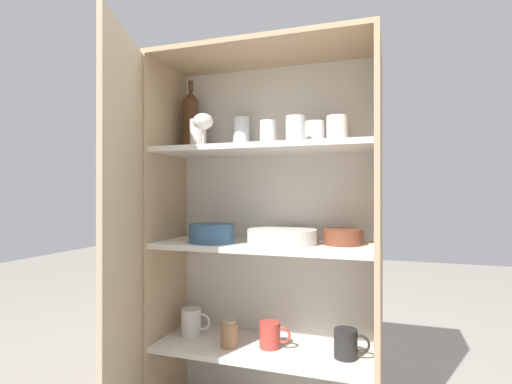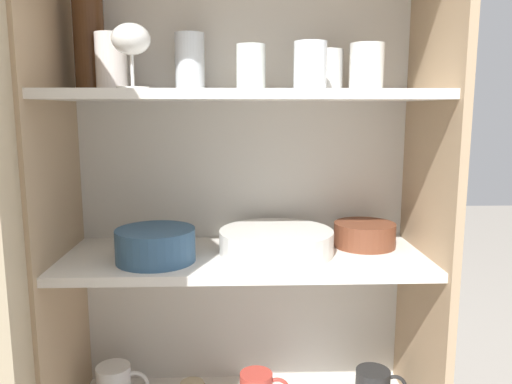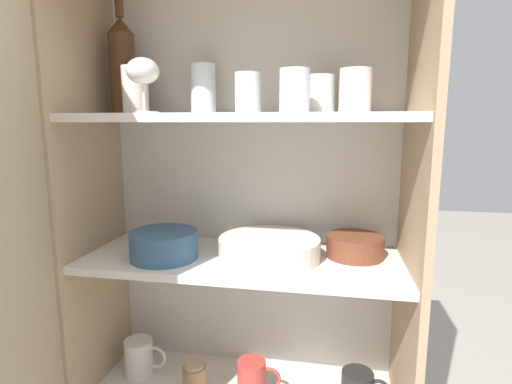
{
  "view_description": "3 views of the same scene",
  "coord_description": "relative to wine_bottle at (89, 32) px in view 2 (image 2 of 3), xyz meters",
  "views": [
    {
      "loc": [
        0.45,
        -1.26,
        0.85
      ],
      "look_at": [
        -0.02,
        0.13,
        0.85
      ],
      "focal_mm": 28.0,
      "sensor_mm": 36.0,
      "label": 1
    },
    {
      "loc": [
        -0.01,
        -0.93,
        0.98
      ],
      "look_at": [
        0.03,
        0.13,
        0.8
      ],
      "focal_mm": 35.0,
      "sensor_mm": 36.0,
      "label": 2
    },
    {
      "loc": [
        0.22,
        -0.8,
        1.0
      ],
      "look_at": [
        0.04,
        0.16,
        0.83
      ],
      "focal_mm": 28.0,
      "sensor_mm": 36.0,
      "label": 3
    }
  ],
  "objects": [
    {
      "name": "shelf_board_upper",
      "position": [
        0.34,
        -0.07,
        -0.14
      ],
      "size": [
        0.8,
        0.3,
        0.02
      ],
      "primitive_type": "cube",
      "color": "silver"
    },
    {
      "name": "cupboard_door",
      "position": [
        -0.0,
        -0.44,
        -0.47
      ],
      "size": [
        0.16,
        0.4,
        1.36
      ],
      "color": "tan",
      "rests_on": "ground_plane"
    },
    {
      "name": "tumbler_glass_5",
      "position": [
        0.22,
        0.02,
        -0.06
      ],
      "size": [
        0.07,
        0.07,
        0.13
      ],
      "color": "white",
      "rests_on": "shelf_board_upper"
    },
    {
      "name": "cupboard_side_right",
      "position": [
        0.75,
        -0.07,
        -0.47
      ],
      "size": [
        0.02,
        0.34,
        1.36
      ],
      "primitive_type": "cube",
      "color": "tan",
      "rests_on": "ground_plane"
    },
    {
      "name": "tumbler_glass_2",
      "position": [
        0.48,
        -0.13,
        -0.08
      ],
      "size": [
        0.07,
        0.07,
        0.1
      ],
      "color": "white",
      "rests_on": "shelf_board_upper"
    },
    {
      "name": "mixing_bowl_large",
      "position": [
        0.15,
        -0.12,
        -0.45
      ],
      "size": [
        0.17,
        0.17,
        0.07
      ],
      "color": "#33567A",
      "rests_on": "shelf_board_middle"
    },
    {
      "name": "shelf_board_middle",
      "position": [
        0.34,
        -0.07,
        -0.5
      ],
      "size": [
        0.8,
        0.3,
        0.02
      ],
      "primitive_type": "cube",
      "color": "silver"
    },
    {
      "name": "tumbler_glass_3",
      "position": [
        0.36,
        -0.06,
        -0.08
      ],
      "size": [
        0.06,
        0.06,
        0.1
      ],
      "color": "white",
      "rests_on": "shelf_board_upper"
    },
    {
      "name": "tumbler_glass_1",
      "position": [
        0.06,
        -0.05,
        -0.07
      ],
      "size": [
        0.07,
        0.07,
        0.12
      ],
      "color": "silver",
      "rests_on": "shelf_board_upper"
    },
    {
      "name": "cupboard_back_panel",
      "position": [
        0.34,
        0.09,
        -0.47
      ],
      "size": [
        0.84,
        0.02,
        1.36
      ],
      "primitive_type": "cube",
      "color": "silver",
      "rests_on": "ground_plane"
    },
    {
      "name": "serving_bowl_small",
      "position": [
        0.63,
        -0.02,
        -0.46
      ],
      "size": [
        0.14,
        0.14,
        0.06
      ],
      "color": "brown",
      "rests_on": "shelf_board_middle"
    },
    {
      "name": "wine_glass_0",
      "position": [
        0.12,
        -0.12,
        -0.04
      ],
      "size": [
        0.08,
        0.08,
        0.13
      ],
      "color": "white",
      "rests_on": "shelf_board_upper"
    },
    {
      "name": "tumbler_glass_4",
      "position": [
        0.52,
        -0.01,
        -0.08
      ],
      "size": [
        0.08,
        0.08,
        0.09
      ],
      "color": "white",
      "rests_on": "shelf_board_upper"
    },
    {
      "name": "tumbler_glass_0",
      "position": [
        0.61,
        -0.05,
        -0.08
      ],
      "size": [
        0.07,
        0.07,
        0.1
      ],
      "color": "white",
      "rests_on": "shelf_board_upper"
    },
    {
      "name": "cupboard_side_left",
      "position": [
        -0.07,
        -0.07,
        -0.47
      ],
      "size": [
        0.02,
        0.34,
        1.36
      ],
      "primitive_type": "cube",
      "color": "tan",
      "rests_on": "ground_plane"
    },
    {
      "name": "plate_stack_white",
      "position": [
        0.41,
        -0.07,
        -0.46
      ],
      "size": [
        0.26,
        0.26,
        0.05
      ],
      "color": "silver",
      "rests_on": "shelf_board_middle"
    },
    {
      "name": "wine_bottle",
      "position": [
        0.0,
        0.0,
        0.0
      ],
      "size": [
        0.07,
        0.07,
        0.29
      ],
      "color": "#4C2D19",
      "rests_on": "shelf_board_upper"
    }
  ]
}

